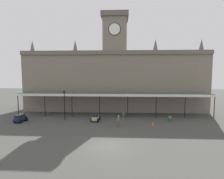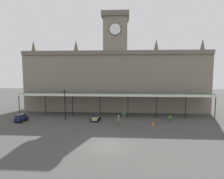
{
  "view_description": "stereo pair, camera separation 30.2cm",
  "coord_description": "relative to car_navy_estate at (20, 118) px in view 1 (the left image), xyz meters",
  "views": [
    {
      "loc": [
        1.37,
        -19.26,
        8.15
      ],
      "look_at": [
        0.0,
        7.54,
        5.58
      ],
      "focal_mm": 29.09,
      "sensor_mm": 36.0,
      "label": 1
    },
    {
      "loc": [
        1.67,
        -19.25,
        8.15
      ],
      "look_at": [
        0.0,
        7.54,
        5.58
      ],
      "focal_mm": 29.09,
      "sensor_mm": 36.0,
      "label": 2
    }
  ],
  "objects": [
    {
      "name": "victorian_lamppost",
      "position": [
        7.0,
        1.3,
        2.65
      ],
      "size": [
        0.3,
        0.3,
        5.21
      ],
      "color": "black",
      "rests_on": "ground"
    },
    {
      "name": "planter_near_kerb",
      "position": [
        16.92,
        3.76,
        -0.07
      ],
      "size": [
        0.6,
        0.6,
        0.96
      ],
      "color": "#47423D",
      "rests_on": "ground"
    },
    {
      "name": "ground_plane",
      "position": [
        15.16,
        -9.13,
        -0.56
      ],
      "size": [
        140.0,
        140.0,
        0.0
      ],
      "primitive_type": "plane",
      "color": "#43433F"
    },
    {
      "name": "traffic_cone",
      "position": [
        21.41,
        -0.82,
        -0.28
      ],
      "size": [
        0.4,
        0.4,
        0.58
      ],
      "primitive_type": "cone",
      "color": "orange",
      "rests_on": "ground"
    },
    {
      "name": "planter_by_canopy",
      "position": [
        24.63,
        1.58,
        -0.07
      ],
      "size": [
        0.6,
        0.6,
        0.96
      ],
      "color": "#47423D",
      "rests_on": "ground"
    },
    {
      "name": "pedestrian_near_entrance",
      "position": [
        16.14,
        -1.54,
        0.34
      ],
      "size": [
        0.34,
        0.39,
        1.67
      ],
      "color": "brown",
      "rests_on": "ground"
    },
    {
      "name": "car_beige_sedan",
      "position": [
        12.27,
        1.13,
        -0.06
      ],
      "size": [
        1.62,
        2.11,
        1.19
      ],
      "color": "tan",
      "rests_on": "ground"
    },
    {
      "name": "car_navy_estate",
      "position": [
        0.0,
        0.0,
        0.0
      ],
      "size": [
        1.7,
        2.33,
        1.27
      ],
      "color": "#19214C",
      "rests_on": "ground"
    },
    {
      "name": "entrance_canopy",
      "position": [
        15.16,
        5.23,
        3.57
      ],
      "size": [
        35.7,
        3.26,
        4.3
      ],
      "color": "#38564C",
      "rests_on": "ground"
    },
    {
      "name": "station_building",
      "position": [
        15.16,
        10.59,
        6.32
      ],
      "size": [
        37.78,
        6.27,
        20.15
      ],
      "color": "slate",
      "rests_on": "ground"
    }
  ]
}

